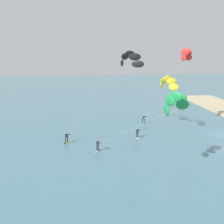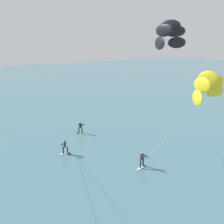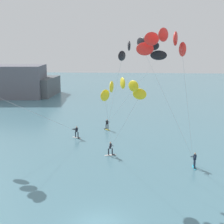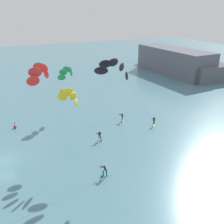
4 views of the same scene
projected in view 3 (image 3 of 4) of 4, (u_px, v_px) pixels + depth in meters
The scene contains 3 objects.
kitesurfer_nearshore at pixel (122, 93), 30.05m from camera, with size 4.71×6.71×9.82m.
kitesurfer_far_out at pixel (165, 50), 24.96m from camera, with size 6.69×8.62×14.21m.
kitesurfer_downwind at pixel (139, 53), 35.02m from camera, with size 8.40×12.87×13.69m.
Camera 3 is at (2.27, -19.99, 12.98)m, focal length 49.60 mm.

